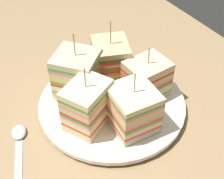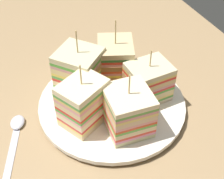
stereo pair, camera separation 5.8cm
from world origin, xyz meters
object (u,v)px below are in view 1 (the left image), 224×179
plate (112,104)px  sandwich_wedge_0 (87,105)px  spoon (19,142)px  sandwich_wedge_1 (132,109)px  chip_pile (118,97)px  sandwich_wedge_3 (111,62)px  sandwich_wedge_2 (146,79)px  sandwich_wedge_4 (77,75)px

plate → sandwich_wedge_0: bearing=-68.5°
plate → spoon: plate is taller
sandwich_wedge_1 → chip_pile: sandwich_wedge_1 is taller
sandwich_wedge_3 → chip_pile: (6.20, -2.06, -3.37)cm
sandwich_wedge_1 → sandwich_wedge_2: (-5.43, 6.82, -0.30)cm
sandwich_wedge_0 → sandwich_wedge_4: bearing=46.8°
sandwich_wedge_4 → sandwich_wedge_0: bearing=-56.6°
sandwich_wedge_4 → chip_pile: size_ratio=1.85×
chip_pile → sandwich_wedge_0: bearing=-73.2°
sandwich_wedge_4 → chip_pile: bearing=3.0°
sandwich_wedge_1 → chip_pile: size_ratio=1.60×
sandwich_wedge_0 → sandwich_wedge_2: 13.02cm
sandwich_wedge_4 → spoon: (4.48, -13.87, -5.76)cm
sandwich_wedge_1 → sandwich_wedge_4: (-11.99, -4.17, 0.58)cm
sandwich_wedge_0 → sandwich_wedge_1: size_ratio=1.06×
sandwich_wedge_0 → plate: bearing=-7.4°
sandwich_wedge_2 → sandwich_wedge_4: sandwich_wedge_4 is taller
chip_pile → sandwich_wedge_1: bearing=-11.5°
sandwich_wedge_0 → sandwich_wedge_2: (-1.13, 12.96, -0.62)cm
plate → sandwich_wedge_2: 8.03cm
sandwich_wedge_4 → sandwich_wedge_3: bearing=53.4°
sandwich_wedge_1 → sandwich_wedge_3: (-12.75, 3.40, 0.26)cm
sandwich_wedge_3 → chip_pile: 7.35cm
sandwich_wedge_1 → sandwich_wedge_2: sandwich_wedge_1 is taller
chip_pile → spoon: 19.51cm
sandwich_wedge_1 → spoon: size_ratio=0.80×
plate → sandwich_wedge_0: sandwich_wedge_0 is taller
spoon → sandwich_wedge_3: bearing=-56.7°
chip_pile → spoon: chip_pile is taller
sandwich_wedge_3 → chip_pile: bearing=2.1°
spoon → sandwich_wedge_1: bearing=-93.0°
sandwich_wedge_4 → sandwich_wedge_1: bearing=-23.1°
sandwich_wedge_3 → plate: bearing=-7.8°
plate → sandwich_wedge_1: sandwich_wedge_1 is taller
plate → sandwich_wedge_3: sandwich_wedge_3 is taller
plate → chip_pile: chip_pile is taller
plate → sandwich_wedge_3: bearing=151.7°
sandwich_wedge_2 → spoon: size_ratio=0.73×
chip_pile → sandwich_wedge_3: bearing=161.6°
sandwich_wedge_3 → sandwich_wedge_4: (0.76, -7.57, 0.32)cm
sandwich_wedge_4 → chip_pile: sandwich_wedge_4 is taller
spoon → chip_pile: bearing=-73.2°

